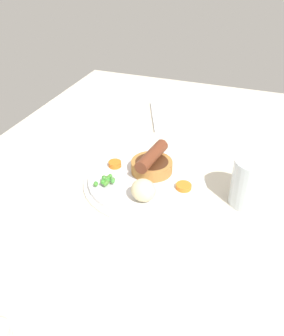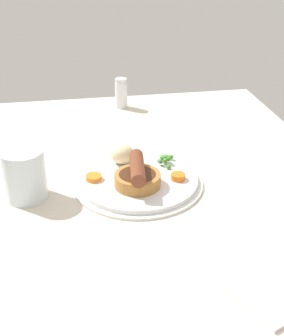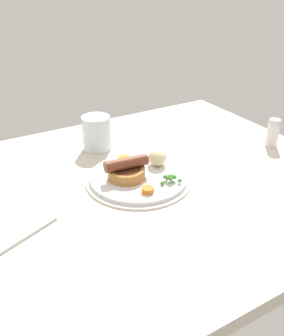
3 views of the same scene
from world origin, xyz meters
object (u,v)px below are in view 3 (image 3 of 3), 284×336
(potato_chunk_0, at_px, (158,157))
(fork, at_px, (17,240))
(drinking_glass, at_px, (97,133))
(salt_shaker, at_px, (273,133))
(dinner_plate, at_px, (138,178))
(carrot_slice_0, at_px, (124,159))
(pea_pile, at_px, (171,178))
(carrot_slice_4, at_px, (148,190))
(sausage_pudding, at_px, (126,170))

(potato_chunk_0, distance_m, fork, 0.38)
(drinking_glass, bearing_deg, salt_shaker, 151.54)
(dinner_plate, xyz_separation_m, salt_shaker, (-0.41, 0.02, 0.03))
(drinking_glass, bearing_deg, potato_chunk_0, 112.60)
(carrot_slice_0, distance_m, fork, 0.35)
(dinner_plate, bearing_deg, pea_pile, 126.93)
(fork, bearing_deg, potato_chunk_0, 172.54)
(pea_pile, distance_m, potato_chunk_0, 0.09)
(dinner_plate, bearing_deg, carrot_slice_4, 75.62)
(potato_chunk_0, height_order, carrot_slice_0, potato_chunk_0)
(fork, height_order, salt_shaker, salt_shaker)
(pea_pile, relative_size, drinking_glass, 0.51)
(carrot_slice_4, relative_size, salt_shaker, 0.34)
(sausage_pudding, distance_m, carrot_slice_0, 0.09)
(sausage_pudding, height_order, carrot_slice_4, sausage_pudding)
(dinner_plate, distance_m, carrot_slice_4, 0.08)
(dinner_plate, distance_m, carrot_slice_0, 0.08)
(carrot_slice_4, distance_m, fork, 0.28)
(carrot_slice_0, relative_size, fork, 0.17)
(pea_pile, bearing_deg, salt_shaker, -173.75)
(sausage_pudding, bearing_deg, dinner_plate, 177.10)
(carrot_slice_0, relative_size, drinking_glass, 0.33)
(sausage_pudding, height_order, carrot_slice_0, sausage_pudding)
(pea_pile, xyz_separation_m, fork, (0.35, 0.01, -0.02))
(salt_shaker, bearing_deg, carrot_slice_0, -14.72)
(carrot_slice_0, xyz_separation_m, salt_shaker, (-0.41, 0.11, 0.02))
(carrot_slice_0, relative_size, salt_shaker, 0.39)
(sausage_pudding, bearing_deg, pea_pile, 144.87)
(pea_pile, bearing_deg, fork, 2.35)
(dinner_plate, bearing_deg, fork, 14.53)
(drinking_glass, bearing_deg, fork, 44.27)
(dinner_plate, height_order, fork, dinner_plate)
(pea_pile, bearing_deg, carrot_slice_4, 8.56)
(pea_pile, height_order, carrot_slice_0, pea_pile)
(dinner_plate, bearing_deg, drinking_glass, -86.93)
(pea_pile, xyz_separation_m, drinking_glass, (0.06, -0.27, 0.02))
(dinner_plate, distance_m, fork, 0.31)
(potato_chunk_0, bearing_deg, carrot_slice_0, -46.52)
(carrot_slice_4, height_order, drinking_glass, drinking_glass)
(potato_chunk_0, relative_size, drinking_glass, 0.52)
(carrot_slice_0, distance_m, salt_shaker, 0.42)
(fork, bearing_deg, pea_pile, 159.84)
(potato_chunk_0, xyz_separation_m, carrot_slice_0, (0.06, -0.06, -0.02))
(potato_chunk_0, height_order, drinking_glass, drinking_glass)
(fork, relative_size, salt_shaker, 2.28)
(carrot_slice_4, bearing_deg, sausage_pudding, -83.25)
(carrot_slice_0, height_order, fork, carrot_slice_0)
(dinner_plate, relative_size, potato_chunk_0, 5.15)
(carrot_slice_4, bearing_deg, fork, 0.87)
(sausage_pudding, bearing_deg, carrot_slice_0, -107.85)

